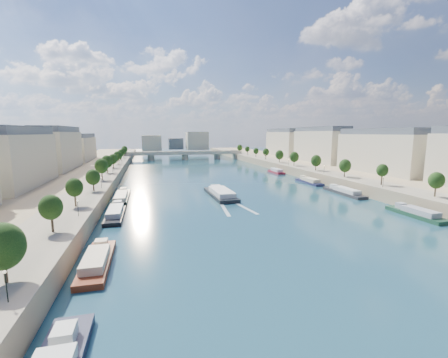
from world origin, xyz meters
TOP-DOWN VIEW (x-y plane):
  - ground at (0.00, 100.00)m, footprint 700.00×700.00m
  - quay_left at (-72.00, 100.00)m, footprint 44.00×520.00m
  - quay_right at (72.00, 100.00)m, footprint 44.00×520.00m
  - pave_left at (-57.00, 100.00)m, footprint 14.00×520.00m
  - pave_right at (57.00, 100.00)m, footprint 14.00×520.00m
  - trees_left at (-55.00, 102.00)m, footprint 4.80×268.80m
  - trees_right at (55.00, 110.00)m, footprint 4.80×268.80m
  - lamps_left at (-52.50, 90.00)m, footprint 0.36×200.36m
  - lamps_right at (52.50, 105.00)m, footprint 0.36×200.36m
  - buildings_left at (-85.00, 112.00)m, footprint 16.00×226.00m
  - buildings_right at (85.00, 112.00)m, footprint 16.00×226.00m
  - skyline at (3.19, 319.52)m, footprint 79.00×42.00m
  - bridge at (0.00, 239.88)m, footprint 112.00×12.00m
  - tour_barge at (-6.63, 66.87)m, footprint 8.77×28.23m
  - wake at (-6.63, 50.28)m, footprint 10.76×26.00m
  - moored_barges_left at (-45.50, 29.31)m, footprint 5.00×121.08m
  - moored_barges_right at (45.50, 52.32)m, footprint 5.00×162.15m

SIDE VIEW (x-z plane):
  - ground at x=0.00m, z-range 0.00..0.00m
  - wake at x=-6.63m, z-range 0.00..0.04m
  - moored_barges_right at x=45.50m, z-range -0.96..2.64m
  - moored_barges_left at x=-45.50m, z-range -0.96..2.64m
  - tour_barge at x=-6.63m, z-range -0.84..2.96m
  - quay_left at x=-72.00m, z-range 0.00..5.00m
  - quay_right at x=72.00m, z-range 0.00..5.00m
  - pave_left at x=-57.00m, z-range 5.00..5.10m
  - pave_right at x=57.00m, z-range 5.00..5.10m
  - bridge at x=0.00m, z-range 1.01..9.16m
  - lamps_left at x=-52.50m, z-range 5.64..9.92m
  - lamps_right at x=52.50m, z-range 5.64..9.92m
  - trees_left at x=-55.00m, z-range 6.35..14.61m
  - trees_right at x=55.00m, z-range 6.35..14.61m
  - skyline at x=3.19m, z-range 3.66..25.66m
  - buildings_left at x=-85.00m, z-range 4.85..28.05m
  - buildings_right at x=85.00m, z-range 4.85..28.05m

